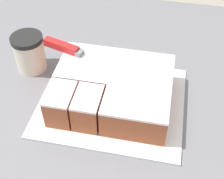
{
  "coord_description": "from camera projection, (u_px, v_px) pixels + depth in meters",
  "views": [
    {
      "loc": [
        0.15,
        -0.62,
        1.53
      ],
      "look_at": [
        0.03,
        -0.04,
        0.93
      ],
      "focal_mm": 50.0,
      "sensor_mm": 36.0,
      "label": 1
    }
  ],
  "objects": [
    {
      "name": "knife",
      "position": [
        72.0,
        51.0,
        0.87
      ],
      "size": [
        0.31,
        0.11,
        0.02
      ],
      "rotation": [
        0.0,
        0.0,
        -0.29
      ],
      "color": "silver",
      "rests_on": "cake"
    },
    {
      "name": "countertop",
      "position": [
        107.0,
        169.0,
        1.22
      ],
      "size": [
        1.4,
        1.1,
        0.88
      ],
      "color": "slate",
      "rests_on": "ground_plane"
    },
    {
      "name": "cake_board",
      "position": [
        112.0,
        101.0,
        0.87
      ],
      "size": [
        0.4,
        0.34,
        0.01
      ],
      "color": "silver",
      "rests_on": "countertop"
    },
    {
      "name": "cake",
      "position": [
        113.0,
        89.0,
        0.84
      ],
      "size": [
        0.31,
        0.25,
        0.09
      ],
      "color": "#994C2D",
      "rests_on": "cake_board"
    },
    {
      "name": "coffee_cup",
      "position": [
        30.0,
        53.0,
        0.94
      ],
      "size": [
        0.09,
        0.09,
        0.12
      ],
      "color": "beige",
      "rests_on": "countertop"
    }
  ]
}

